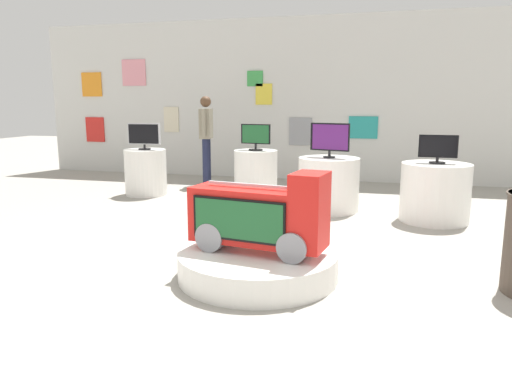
{
  "coord_description": "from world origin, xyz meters",
  "views": [
    {
      "loc": [
        0.96,
        -4.13,
        1.52
      ],
      "look_at": [
        -0.25,
        0.49,
        0.63
      ],
      "focal_mm": 33.47,
      "sensor_mm": 36.0,
      "label": 1
    }
  ],
  "objects_px": {
    "novelty_firetruck_tv": "(260,219)",
    "tv_on_left_rear": "(144,135)",
    "display_pedestal_right_rear": "(256,173)",
    "shopper_browsing_near_truck": "(206,133)",
    "tv_on_center_rear": "(330,138)",
    "tv_on_right_rear": "(256,136)",
    "display_pedestal_far_right": "(435,193)",
    "main_display_pedestal": "(258,264)",
    "tv_on_far_right": "(438,148)",
    "display_pedestal_left_rear": "(146,172)",
    "display_pedestal_center_rear": "(328,184)"
  },
  "relations": [
    {
      "from": "novelty_firetruck_tv",
      "to": "tv_on_left_rear",
      "type": "bearing_deg",
      "value": 130.46
    },
    {
      "from": "display_pedestal_right_rear",
      "to": "shopper_browsing_near_truck",
      "type": "height_order",
      "value": "shopper_browsing_near_truck"
    },
    {
      "from": "tv_on_center_rear",
      "to": "tv_on_right_rear",
      "type": "xyz_separation_m",
      "value": [
        -1.28,
        0.77,
        -0.04
      ]
    },
    {
      "from": "display_pedestal_right_rear",
      "to": "display_pedestal_far_right",
      "type": "relative_size",
      "value": 0.87
    },
    {
      "from": "tv_on_center_rear",
      "to": "display_pedestal_right_rear",
      "type": "xyz_separation_m",
      "value": [
        -1.28,
        0.77,
        -0.65
      ]
    },
    {
      "from": "main_display_pedestal",
      "to": "tv_on_right_rear",
      "type": "relative_size",
      "value": 2.81
    },
    {
      "from": "main_display_pedestal",
      "to": "tv_on_far_right",
      "type": "bearing_deg",
      "value": 56.05
    },
    {
      "from": "display_pedestal_left_rear",
      "to": "tv_on_far_right",
      "type": "height_order",
      "value": "tv_on_far_right"
    },
    {
      "from": "novelty_firetruck_tv",
      "to": "tv_on_far_right",
      "type": "distance_m",
      "value": 3.1
    },
    {
      "from": "display_pedestal_far_right",
      "to": "tv_on_far_right",
      "type": "distance_m",
      "value": 0.57
    },
    {
      "from": "display_pedestal_center_rear",
      "to": "main_display_pedestal",
      "type": "bearing_deg",
      "value": -96.21
    },
    {
      "from": "novelty_firetruck_tv",
      "to": "tv_on_far_right",
      "type": "bearing_deg",
      "value": 56.49
    },
    {
      "from": "main_display_pedestal",
      "to": "tv_on_left_rear",
      "type": "xyz_separation_m",
      "value": [
        -2.79,
        3.28,
        0.88
      ]
    },
    {
      "from": "novelty_firetruck_tv",
      "to": "shopper_browsing_near_truck",
      "type": "relative_size",
      "value": 0.75
    },
    {
      "from": "tv_on_center_rear",
      "to": "display_pedestal_right_rear",
      "type": "relative_size",
      "value": 0.74
    },
    {
      "from": "tv_on_center_rear",
      "to": "tv_on_far_right",
      "type": "relative_size",
      "value": 1.18
    },
    {
      "from": "tv_on_center_rear",
      "to": "shopper_browsing_near_truck",
      "type": "bearing_deg",
      "value": 146.57
    },
    {
      "from": "main_display_pedestal",
      "to": "shopper_browsing_near_truck",
      "type": "bearing_deg",
      "value": 115.58
    },
    {
      "from": "tv_on_left_rear",
      "to": "tv_on_right_rear",
      "type": "bearing_deg",
      "value": 10.43
    },
    {
      "from": "display_pedestal_right_rear",
      "to": "tv_on_right_rear",
      "type": "xyz_separation_m",
      "value": [
        0.0,
        -0.0,
        0.61
      ]
    },
    {
      "from": "main_display_pedestal",
      "to": "display_pedestal_right_rear",
      "type": "distance_m",
      "value": 3.76
    },
    {
      "from": "tv_on_center_rear",
      "to": "tv_on_left_rear",
      "type": "bearing_deg",
      "value": 172.05
    },
    {
      "from": "tv_on_left_rear",
      "to": "display_pedestal_left_rear",
      "type": "bearing_deg",
      "value": 87.26
    },
    {
      "from": "tv_on_left_rear",
      "to": "display_pedestal_right_rear",
      "type": "relative_size",
      "value": 0.74
    },
    {
      "from": "novelty_firetruck_tv",
      "to": "shopper_browsing_near_truck",
      "type": "height_order",
      "value": "shopper_browsing_near_truck"
    },
    {
      "from": "tv_on_left_rear",
      "to": "display_pedestal_right_rear",
      "type": "height_order",
      "value": "tv_on_left_rear"
    },
    {
      "from": "display_pedestal_right_rear",
      "to": "tv_on_far_right",
      "type": "height_order",
      "value": "tv_on_far_right"
    },
    {
      "from": "display_pedestal_right_rear",
      "to": "shopper_browsing_near_truck",
      "type": "bearing_deg",
      "value": 144.18
    },
    {
      "from": "display_pedestal_left_rear",
      "to": "tv_on_right_rear",
      "type": "distance_m",
      "value": 1.95
    },
    {
      "from": "display_pedestal_left_rear",
      "to": "tv_on_center_rear",
      "type": "height_order",
      "value": "tv_on_center_rear"
    },
    {
      "from": "main_display_pedestal",
      "to": "display_pedestal_far_right",
      "type": "relative_size",
      "value": 1.62
    },
    {
      "from": "display_pedestal_right_rear",
      "to": "tv_on_right_rear",
      "type": "relative_size",
      "value": 1.51
    },
    {
      "from": "novelty_firetruck_tv",
      "to": "display_pedestal_center_rear",
      "type": "xyz_separation_m",
      "value": [
        0.29,
        2.86,
        -0.16
      ]
    },
    {
      "from": "main_display_pedestal",
      "to": "display_pedestal_right_rear",
      "type": "relative_size",
      "value": 1.85
    },
    {
      "from": "main_display_pedestal",
      "to": "tv_on_far_right",
      "type": "height_order",
      "value": "tv_on_far_right"
    },
    {
      "from": "main_display_pedestal",
      "to": "tv_on_left_rear",
      "type": "distance_m",
      "value": 4.4
    },
    {
      "from": "main_display_pedestal",
      "to": "tv_on_far_right",
      "type": "distance_m",
      "value": 3.18
    },
    {
      "from": "novelty_firetruck_tv",
      "to": "tv_on_center_rear",
      "type": "height_order",
      "value": "tv_on_center_rear"
    },
    {
      "from": "display_pedestal_left_rear",
      "to": "tv_on_left_rear",
      "type": "relative_size",
      "value": 1.34
    },
    {
      "from": "novelty_firetruck_tv",
      "to": "display_pedestal_left_rear",
      "type": "relative_size",
      "value": 1.63
    },
    {
      "from": "tv_on_left_rear",
      "to": "display_pedestal_center_rear",
      "type": "bearing_deg",
      "value": -7.87
    },
    {
      "from": "main_display_pedestal",
      "to": "display_pedestal_left_rear",
      "type": "distance_m",
      "value": 4.32
    },
    {
      "from": "novelty_firetruck_tv",
      "to": "tv_on_right_rear",
      "type": "relative_size",
      "value": 2.46
    },
    {
      "from": "shopper_browsing_near_truck",
      "to": "display_pedestal_left_rear",
      "type": "bearing_deg",
      "value": -118.8
    },
    {
      "from": "tv_on_left_rear",
      "to": "display_pedestal_center_rear",
      "type": "relative_size",
      "value": 0.66
    },
    {
      "from": "novelty_firetruck_tv",
      "to": "tv_on_center_rear",
      "type": "relative_size",
      "value": 2.21
    },
    {
      "from": "main_display_pedestal",
      "to": "display_pedestal_far_right",
      "type": "height_order",
      "value": "display_pedestal_far_right"
    },
    {
      "from": "novelty_firetruck_tv",
      "to": "tv_on_left_rear",
      "type": "xyz_separation_m",
      "value": [
        -2.81,
        3.29,
        0.46
      ]
    },
    {
      "from": "novelty_firetruck_tv",
      "to": "display_pedestal_right_rear",
      "type": "xyz_separation_m",
      "value": [
        -0.99,
        3.63,
        -0.16
      ]
    },
    {
      "from": "tv_on_right_rear",
      "to": "display_pedestal_right_rear",
      "type": "bearing_deg",
      "value": 98.16
    }
  ]
}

